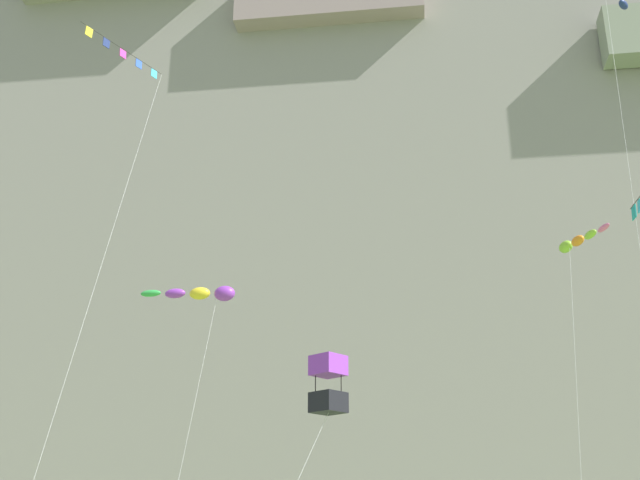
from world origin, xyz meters
name	(u,v)px	position (x,y,z in m)	size (l,w,h in m)	color
cliff_face	(344,102)	(-0.02, 61.28, 42.23)	(180.00, 27.20, 84.44)	gray
kite_windsock_high_center	(577,242)	(15.36, 38.57, 18.43)	(3.77, 6.31, 18.92)	#8CCC33
kite_banner_high_left	(117,93)	(-6.66, 23.73, 20.98)	(2.21, 6.73, 23.45)	black
kite_box_upper_left	(328,384)	(2.92, 21.88, 7.52)	(3.17, 3.87, 8.51)	purple
kite_windsock_upper_mid	(202,294)	(-4.80, 32.42, 14.25)	(5.00, 5.04, 14.63)	purple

